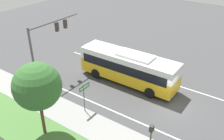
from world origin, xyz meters
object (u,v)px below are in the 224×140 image
Objects in this scene: bus at (128,66)px; pedestrian_signal at (151,137)px; street_sign at (84,93)px; signal_gantry at (47,40)px.

pedestrian_signal is at bearing -140.00° from bus.
pedestrian_signal is at bearing -102.31° from street_sign.
bus is at bearing 40.00° from pedestrian_signal.
street_sign is (-6.32, 0.41, 0.06)m from bus.
signal_gantry is 2.36× the size of street_sign.
street_sign is (-1.91, -6.16, -2.68)m from signal_gantry.
signal_gantry is at bearing 72.78° from street_sign.
bus is at bearing -3.68° from street_sign.
pedestrian_signal reaches higher than street_sign.
signal_gantry is 2.17× the size of pedestrian_signal.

